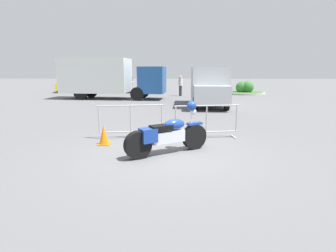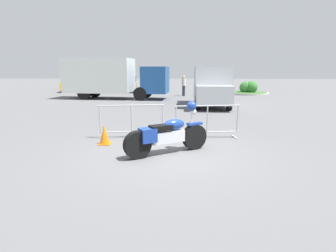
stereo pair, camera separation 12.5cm
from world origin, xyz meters
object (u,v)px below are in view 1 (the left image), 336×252
object	(u,v)px
parked_car_green	(97,84)
pedestrian	(180,85)
motorcycle	(168,134)
traffic_cone	(104,135)
crowd_barrier_far	(206,121)
parked_car_tan	(125,84)
box_truck	(107,77)
crowd_barrier_near	(131,121)
parked_car_yellow	(70,84)
delivery_van	(208,85)

from	to	relation	value
parked_car_green	pedestrian	bearing A→B (deg)	-127.15
motorcycle	traffic_cone	distance (m)	2.06
crowd_barrier_far	parked_car_tan	distance (m)	19.35
crowd_barrier_far	parked_car_green	distance (m)	20.58
box_truck	parked_car_green	xyz separation A→B (m)	(-2.76, 7.01, -0.90)
parked_car_tan	crowd_barrier_near	bearing A→B (deg)	-177.05
crowd_barrier_near	traffic_cone	world-z (taller)	crowd_barrier_near
parked_car_green	pedestrian	distance (m)	9.54
box_truck	traffic_cone	size ratio (longest dim) A/B	13.37
crowd_barrier_near	parked_car_green	bearing A→B (deg)	108.62
parked_car_yellow	traffic_cone	size ratio (longest dim) A/B	7.47
delivery_van	pedestrian	xyz separation A→B (m)	(-1.50, 6.13, -0.32)
motorcycle	pedestrian	bearing A→B (deg)	56.75
delivery_van	parked_car_yellow	size ratio (longest dim) A/B	1.15
pedestrian	motorcycle	bearing A→B (deg)	-8.15
delivery_van	crowd_barrier_near	bearing A→B (deg)	-21.55
motorcycle	delivery_van	size ratio (longest dim) A/B	0.42
crowd_barrier_near	delivery_van	xyz separation A→B (m)	(3.52, 7.85, 0.69)
crowd_barrier_far	traffic_cone	xyz separation A→B (m)	(-3.09, -0.79, -0.26)
parked_car_tan	motorcycle	bearing A→B (deg)	-174.58
parked_car_green	parked_car_yellow	bearing A→B (deg)	85.34
box_truck	motorcycle	bearing A→B (deg)	-64.48
delivery_van	box_truck	bearing A→B (deg)	-115.77
motorcycle	delivery_van	world-z (taller)	delivery_van
traffic_cone	parked_car_green	bearing A→B (deg)	106.09
crowd_barrier_near	pedestrian	bearing A→B (deg)	81.77
parked_car_green	pedestrian	xyz separation A→B (m)	(8.31, -4.68, 0.19)
motorcycle	crowd_barrier_near	distance (m)	2.00
motorcycle	parked_car_tan	bearing A→B (deg)	72.91
box_truck	delivery_van	world-z (taller)	box_truck
parked_car_green	crowd_barrier_near	bearing A→B (deg)	-169.13
parked_car_tan	pedestrian	bearing A→B (deg)	-136.73
pedestrian	box_truck	bearing A→B (deg)	-72.38
parked_car_green	box_truck	bearing A→B (deg)	-166.24
box_truck	parked_car_yellow	distance (m)	8.88
box_truck	traffic_cone	distance (m)	12.83
crowd_barrier_far	box_truck	bearing A→B (deg)	116.99
crowd_barrier_far	delivery_van	xyz separation A→B (m)	(1.11, 7.85, 0.69)
pedestrian	traffic_cone	world-z (taller)	pedestrian
pedestrian	traffic_cone	xyz separation A→B (m)	(-2.70, -14.76, -0.63)
motorcycle	parked_car_green	size ratio (longest dim) A/B	0.48
box_truck	parked_car_green	size ratio (longest dim) A/B	1.77
traffic_cone	parked_car_yellow	bearing A→B (deg)	113.56
crowd_barrier_far	traffic_cone	distance (m)	3.20
parked_car_tan	parked_car_yellow	bearing A→B (deg)	81.47
crowd_barrier_near	box_truck	size ratio (longest dim) A/B	0.26
crowd_barrier_near	parked_car_green	world-z (taller)	parked_car_green
motorcycle	box_truck	size ratio (longest dim) A/B	0.27
crowd_barrier_far	delivery_van	size ratio (longest dim) A/B	0.41
motorcycle	crowd_barrier_near	size ratio (longest dim) A/B	1.04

